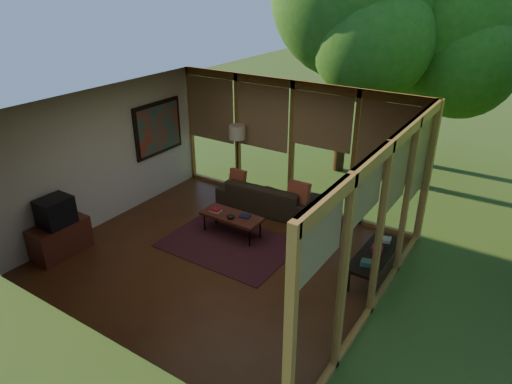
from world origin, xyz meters
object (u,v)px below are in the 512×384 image
Objects in this scene: television at (55,212)px; coffee_table at (232,217)px; media_cabinet at (60,238)px; side_console at (370,254)px; sofa at (268,196)px; floor_lamp at (237,136)px.

television is 0.46× the size of coffee_table.
side_console is at bearing 25.96° from media_cabinet.
media_cabinet is at bearing 52.29° from sofa.
sofa is 3.88× the size of television.
television is at bearing 52.52° from sofa.
coffee_table is at bearing -58.78° from floor_lamp.
side_console is (2.68, 0.17, 0.02)m from coffee_table.
side_console is at bearing 3.65° from coffee_table.
floor_lamp reaches higher than media_cabinet.
sofa is at bearing 57.54° from media_cabinet.
coffee_table is (-0.03, -1.28, 0.08)m from sofa.
television is 0.33× the size of floor_lamp.
floor_lamp is 1.38× the size of coffee_table.
sofa is 1.29× the size of floor_lamp.
side_console is at bearing 26.05° from television.
sofa is at bearing -14.42° from floor_lamp.
sofa is 4.13m from media_cabinet.
coffee_table is (2.19, 2.20, 0.09)m from media_cabinet.
television is (0.02, 0.00, 0.55)m from media_cabinet.
sofa is 1.78× the size of coffee_table.
media_cabinet is at bearing -134.83° from coffee_table.
media_cabinet is at bearing 180.00° from television.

